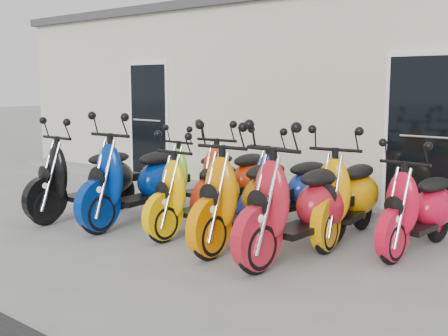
{
  "coord_description": "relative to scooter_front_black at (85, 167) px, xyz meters",
  "views": [
    {
      "loc": [
        4.87,
        -5.2,
        1.88
      ],
      "look_at": [
        0.0,
        0.6,
        0.75
      ],
      "focal_mm": 45.0,
      "sensor_mm": 36.0,
      "label": 1
    }
  ],
  "objects": [
    {
      "name": "scooter_back_extra",
      "position": [
        4.29,
        1.35,
        -0.07
      ],
      "size": [
        0.75,
        1.81,
        1.31
      ],
      "primitive_type": null,
      "rotation": [
        0.0,
        0.0,
        -0.06
      ],
      "color": "red",
      "rests_on": "ground"
    },
    {
      "name": "scooter_front_red",
      "position": [
        3.39,
        0.28,
        0.04
      ],
      "size": [
        0.86,
        2.11,
        1.53
      ],
      "primitive_type": null,
      "rotation": [
        0.0,
        0.0,
        -0.05
      ],
      "color": "#B41626",
      "rests_on": "ground"
    },
    {
      "name": "scooter_front_black",
      "position": [
        0.0,
        0.0,
        0.0
      ],
      "size": [
        0.72,
        1.96,
        1.45
      ],
      "primitive_type": null,
      "rotation": [
        0.0,
        0.0,
        -0.0
      ],
      "color": "black",
      "rests_on": "ground"
    },
    {
      "name": "scooter_front_blue",
      "position": [
        0.87,
        0.2,
        0.05
      ],
      "size": [
        0.92,
        2.14,
        1.54
      ],
      "primitive_type": null,
      "rotation": [
        0.0,
        0.0,
        0.08
      ],
      "color": "navy",
      "rests_on": "ground"
    },
    {
      "name": "scooter_front_orange_b",
      "position": [
        2.64,
        0.3,
        0.03
      ],
      "size": [
        0.87,
        2.07,
        1.5
      ],
      "primitive_type": null,
      "rotation": [
        0.0,
        0.0,
        0.07
      ],
      "color": "orange",
      "rests_on": "ground"
    },
    {
      "name": "door_left",
      "position": [
        -1.5,
        2.61,
        0.54
      ],
      "size": [
        1.07,
        0.08,
        2.22
      ],
      "primitive_type": "cube",
      "color": "black",
      "rests_on": "front_step"
    },
    {
      "name": "scooter_front_orange_a",
      "position": [
        1.82,
        0.38,
        -0.06
      ],
      "size": [
        0.66,
        1.81,
        1.33
      ],
      "primitive_type": null,
      "rotation": [
        0.0,
        0.0,
        -0.0
      ],
      "color": "#FFBC00",
      "rests_on": "ground"
    },
    {
      "name": "scooter_back_green",
      "position": [
        0.95,
        1.35,
        -0.07
      ],
      "size": [
        0.75,
        1.81,
        1.31
      ],
      "primitive_type": null,
      "rotation": [
        0.0,
        0.0,
        -0.06
      ],
      "color": "#82E128",
      "rests_on": "ground"
    },
    {
      "name": "roof_cap",
      "position": [
        1.7,
        5.64,
        2.56
      ],
      "size": [
        14.2,
        6.2,
        0.16
      ],
      "primitive_type": "cube",
      "color": "#3F3F42",
      "rests_on": "building"
    },
    {
      "name": "building",
      "position": [
        1.7,
        5.64,
        0.88
      ],
      "size": [
        14.0,
        6.0,
        3.2
      ],
      "primitive_type": "cube",
      "color": "beige",
      "rests_on": "ground"
    },
    {
      "name": "ground",
      "position": [
        1.7,
        0.44,
        -0.72
      ],
      "size": [
        80.0,
        80.0,
        0.0
      ],
      "primitive_type": "plane",
      "color": "gray",
      "rests_on": "ground"
    },
    {
      "name": "scooter_back_yellow",
      "position": [
        3.44,
        1.27,
        -0.01
      ],
      "size": [
        0.97,
        2.02,
        1.43
      ],
      "primitive_type": null,
      "rotation": [
        0.0,
        0.0,
        0.14
      ],
      "color": "orange",
      "rests_on": "ground"
    },
    {
      "name": "scooter_back_blue",
      "position": [
        2.58,
        1.31,
        -0.04
      ],
      "size": [
        0.85,
        1.91,
        1.37
      ],
      "primitive_type": null,
      "rotation": [
        0.0,
        0.0,
        -0.09
      ],
      "color": "navy",
      "rests_on": "ground"
    },
    {
      "name": "front_step",
      "position": [
        1.7,
        2.46,
        -0.65
      ],
      "size": [
        14.0,
        0.4,
        0.15
      ],
      "primitive_type": "cube",
      "color": "gray",
      "rests_on": "ground"
    },
    {
      "name": "scooter_back_red",
      "position": [
        1.69,
        1.27,
        -0.01
      ],
      "size": [
        0.93,
        2.0,
        1.43
      ],
      "primitive_type": null,
      "rotation": [
        0.0,
        0.0,
        0.12
      ],
      "color": "red",
      "rests_on": "ground"
    }
  ]
}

